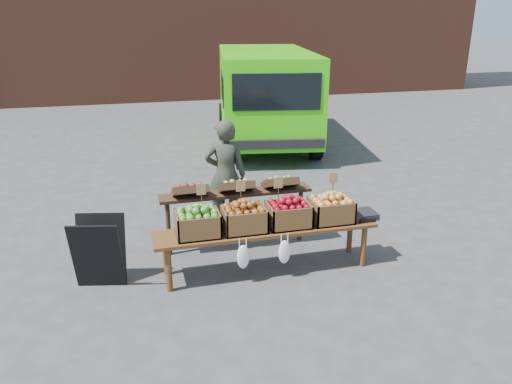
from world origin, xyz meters
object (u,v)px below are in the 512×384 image
object	(u,v)px
crate_russet_pears	(244,219)
weighing_scale	(362,215)
delivery_van	(265,98)
display_bench	(266,249)
vendor	(226,175)
crate_golden_apples	(198,224)
crate_green_apples	(331,210)
back_table	(236,211)
chalkboard_sign	(99,252)
crate_red_apples	(288,215)

from	to	relation	value
crate_russet_pears	weighing_scale	world-z (taller)	crate_russet_pears
delivery_van	display_bench	size ratio (longest dim) A/B	1.79
vendor	crate_russet_pears	world-z (taller)	vendor
vendor	crate_golden_apples	size ratio (longest dim) A/B	3.25
vendor	crate_green_apples	xyz separation A→B (m)	(1.04, -1.40, -0.10)
back_table	display_bench	world-z (taller)	back_table
crate_russet_pears	weighing_scale	xyz separation A→B (m)	(1.52, 0.00, -0.10)
delivery_van	crate_green_apples	world-z (taller)	delivery_van
vendor	chalkboard_sign	bearing A→B (deg)	49.27
crate_red_apples	crate_golden_apples	bearing A→B (deg)	180.00
display_bench	crate_russet_pears	bearing A→B (deg)	180.00
weighing_scale	crate_russet_pears	bearing A→B (deg)	180.00
back_table	weighing_scale	distance (m)	1.63
display_bench	crate_russet_pears	size ratio (longest dim) A/B	5.40
delivery_van	chalkboard_sign	world-z (taller)	delivery_van
crate_green_apples	crate_red_apples	bearing A→B (deg)	180.00
display_bench	crate_red_apples	size ratio (longest dim) A/B	5.40
delivery_van	vendor	world-z (taller)	delivery_van
chalkboard_sign	crate_russet_pears	xyz separation A→B (m)	(1.68, -0.13, 0.28)
chalkboard_sign	weighing_scale	xyz separation A→B (m)	(3.20, -0.13, 0.18)
chalkboard_sign	crate_golden_apples	xyz separation A→B (m)	(1.13, -0.13, 0.28)
vendor	crate_green_apples	bearing A→B (deg)	139.84
crate_green_apples	display_bench	bearing A→B (deg)	180.00
delivery_van	vendor	size ratio (longest dim) A/B	2.98
back_table	weighing_scale	world-z (taller)	back_table
delivery_van	crate_russet_pears	size ratio (longest dim) A/B	9.68
crate_golden_apples	crate_russet_pears	bearing A→B (deg)	0.00
chalkboard_sign	crate_golden_apples	bearing A→B (deg)	6.26
back_table	crate_green_apples	bearing A→B (deg)	-34.75
crate_russet_pears	weighing_scale	size ratio (longest dim) A/B	1.47
crate_golden_apples	crate_russet_pears	size ratio (longest dim) A/B	1.00
vendor	crate_russet_pears	xyz separation A→B (m)	(-0.06, -1.40, -0.10)
display_bench	vendor	bearing A→B (deg)	98.82
weighing_scale	back_table	bearing A→B (deg)	153.79
crate_golden_apples	crate_russet_pears	xyz separation A→B (m)	(0.55, 0.00, 0.00)
display_bench	crate_golden_apples	size ratio (longest dim) A/B	5.40
chalkboard_sign	weighing_scale	world-z (taller)	chalkboard_sign
crate_red_apples	crate_russet_pears	bearing A→B (deg)	180.00
delivery_van	vendor	distance (m)	5.12
vendor	weighing_scale	world-z (taller)	vendor
crate_golden_apples	crate_red_apples	world-z (taller)	same
crate_golden_apples	vendor	bearing A→B (deg)	66.47
display_bench	delivery_van	bearing A→B (deg)	74.71
crate_green_apples	weighing_scale	size ratio (longest dim) A/B	1.47
vendor	crate_red_apples	world-z (taller)	vendor
vendor	back_table	xyz separation A→B (m)	(0.00, -0.68, -0.29)
crate_red_apples	crate_green_apples	xyz separation A→B (m)	(0.55, 0.00, 0.00)
crate_golden_apples	crate_red_apples	size ratio (longest dim) A/B	1.00
crate_red_apples	chalkboard_sign	bearing A→B (deg)	176.66
vendor	chalkboard_sign	world-z (taller)	vendor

